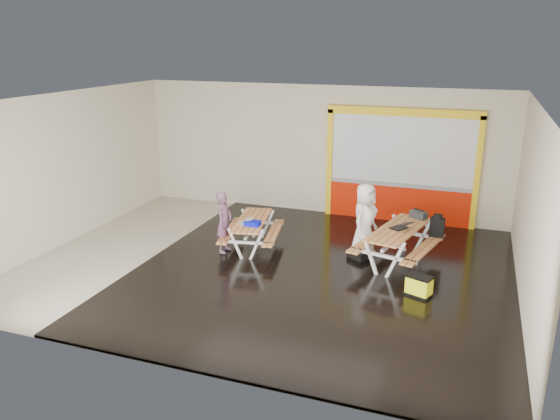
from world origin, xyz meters
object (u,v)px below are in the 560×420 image
at_px(laptop_right, 401,226).
at_px(fluke_bag, 419,286).
at_px(backpack, 437,226).
at_px(person_right, 365,220).
at_px(blue_pouch, 252,223).
at_px(picnic_table_right, 398,237).
at_px(person_left, 224,222).
at_px(toolbox, 418,215).
at_px(laptop_left, 245,222).
at_px(picnic_table_left, 252,227).
at_px(dark_case, 359,254).

height_order(laptop_right, fluke_bag, laptop_right).
xyz_separation_m(backpack, fluke_bag, (-0.12, -2.10, -0.51)).
relative_size(person_right, blue_pouch, 4.89).
distance_m(picnic_table_right, backpack, 1.01).
bearing_deg(backpack, person_left, -163.31).
relative_size(blue_pouch, toolbox, 0.80).
bearing_deg(laptop_right, toolbox, 72.75).
bearing_deg(person_right, laptop_left, 120.51).
xyz_separation_m(person_left, toolbox, (4.05, 1.51, 0.16)).
height_order(picnic_table_left, toolbox, toolbox).
relative_size(picnic_table_left, blue_pouch, 6.04).
distance_m(toolbox, fluke_bag, 2.38).
bearing_deg(person_left, laptop_left, -71.40).
relative_size(blue_pouch, fluke_bag, 0.62).
xyz_separation_m(blue_pouch, backpack, (3.83, 1.25, -0.02)).
bearing_deg(dark_case, fluke_bag, -44.94).
relative_size(laptop_left, blue_pouch, 1.13).
height_order(backpack, fluke_bag, backpack).
bearing_deg(picnic_table_right, laptop_left, -171.13).
distance_m(dark_case, fluke_bag, 2.04).
bearing_deg(dark_case, laptop_left, -168.07).
bearing_deg(picnic_table_right, laptop_right, -5.77).
relative_size(laptop_left, dark_case, 0.88).
height_order(person_left, backpack, person_left).
height_order(blue_pouch, fluke_bag, blue_pouch).
relative_size(laptop_right, toolbox, 1.28).
distance_m(picnic_table_right, toolbox, 0.93).
distance_m(laptop_left, blue_pouch, 0.21).
distance_m(person_left, person_right, 3.10).
height_order(picnic_table_right, laptop_right, laptop_right).
bearing_deg(picnic_table_right, toolbox, 69.54).
xyz_separation_m(dark_case, fluke_bag, (1.44, -1.44, 0.11)).
bearing_deg(person_left, blue_pouch, -82.85).
xyz_separation_m(person_right, toolbox, (1.08, 0.61, 0.05)).
relative_size(picnic_table_left, laptop_left, 5.35).
bearing_deg(laptop_left, laptop_right, 8.66).
bearing_deg(blue_pouch, laptop_left, 161.15).
bearing_deg(picnic_table_left, laptop_right, 3.53).
xyz_separation_m(person_left, laptop_right, (3.79, 0.67, 0.13)).
relative_size(person_left, toolbox, 3.35).
distance_m(person_left, fluke_bag, 4.45).
distance_m(picnic_table_right, person_right, 0.83).
relative_size(toolbox, fluke_bag, 0.77).
relative_size(picnic_table_right, fluke_bag, 4.35).
bearing_deg(person_right, person_left, 121.01).
relative_size(person_left, laptop_left, 3.69).
height_order(laptop_right, blue_pouch, laptop_right).
bearing_deg(picnic_table_left, picnic_table_right, 3.67).
height_order(laptop_left, toolbox, toolbox).
xyz_separation_m(laptop_left, dark_case, (2.47, 0.52, -0.64)).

